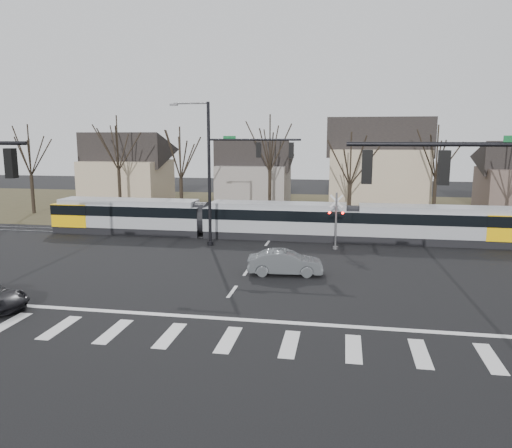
# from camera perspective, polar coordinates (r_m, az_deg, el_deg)

# --- Properties ---
(ground) EXTENTS (140.00, 140.00, 0.00)m
(ground) POSITION_cam_1_polar(r_m,az_deg,el_deg) (23.91, -3.79, -9.16)
(ground) COLOR black
(grass_verge) EXTENTS (140.00, 28.00, 0.01)m
(grass_verge) POSITION_cam_1_polar(r_m,az_deg,el_deg) (54.76, 4.18, 1.75)
(grass_verge) COLOR #38331E
(grass_verge) RESTS_ON ground
(crosswalk) EXTENTS (27.00, 2.60, 0.01)m
(crosswalk) POSITION_cam_1_polar(r_m,az_deg,el_deg) (20.30, -6.54, -12.76)
(crosswalk) COLOR silver
(crosswalk) RESTS_ON ground
(stop_line) EXTENTS (28.00, 0.35, 0.01)m
(stop_line) POSITION_cam_1_polar(r_m,az_deg,el_deg) (22.27, -4.91, -10.63)
(stop_line) COLOR silver
(stop_line) RESTS_ON ground
(lane_dashes) EXTENTS (0.18, 30.00, 0.01)m
(lane_dashes) POSITION_cam_1_polar(r_m,az_deg,el_deg) (39.10, 1.78, -1.56)
(lane_dashes) COLOR silver
(lane_dashes) RESTS_ON ground
(rail_pair) EXTENTS (90.00, 1.52, 0.06)m
(rail_pair) POSITION_cam_1_polar(r_m,az_deg,el_deg) (38.91, 1.74, -1.58)
(rail_pair) COLOR #59595E
(rail_pair) RESTS_ON ground
(tram) EXTENTS (36.45, 2.71, 2.76)m
(tram) POSITION_cam_1_polar(r_m,az_deg,el_deg) (38.79, 2.26, 0.60)
(tram) COLOR gray
(tram) RESTS_ON ground
(sedan) EXTENTS (2.37, 4.58, 1.41)m
(sedan) POSITION_cam_1_polar(r_m,az_deg,el_deg) (28.68, 3.36, -4.42)
(sedan) COLOR #4C5053
(sedan) RESTS_ON ground
(signal_pole_near_right) EXTENTS (6.72, 0.44, 8.00)m
(signal_pole_near_right) POSITION_cam_1_polar(r_m,az_deg,el_deg) (16.80, 25.96, -0.17)
(signal_pole_near_right) COLOR black
(signal_pole_near_right) RESTS_ON ground
(signal_pole_far) EXTENTS (9.28, 0.44, 10.20)m
(signal_pole_far) POSITION_cam_1_polar(r_m,az_deg,el_deg) (35.37, -2.88, 6.52)
(signal_pole_far) COLOR black
(signal_pole_far) RESTS_ON ground
(rail_crossing_signal) EXTENTS (1.08, 0.36, 4.00)m
(rail_crossing_signal) POSITION_cam_1_polar(r_m,az_deg,el_deg) (35.22, 9.12, 0.15)
(rail_crossing_signal) COLOR #59595B
(rail_crossing_signal) RESTS_ON ground
(tree_row) EXTENTS (59.20, 7.20, 10.00)m
(tree_row) POSITION_cam_1_polar(r_m,az_deg,el_deg) (48.13, 5.91, 6.57)
(tree_row) COLOR black
(tree_row) RESTS_ON ground
(house_a) EXTENTS (9.72, 8.64, 8.60)m
(house_a) POSITION_cam_1_polar(r_m,az_deg,el_deg) (61.53, -14.55, 6.54)
(house_a) COLOR tan
(house_a) RESTS_ON ground
(house_b) EXTENTS (8.64, 7.56, 7.65)m
(house_b) POSITION_cam_1_polar(r_m,az_deg,el_deg) (58.98, -0.23, 6.24)
(house_b) COLOR gray
(house_b) RESTS_ON ground
(house_c) EXTENTS (10.80, 8.64, 10.10)m
(house_c) POSITION_cam_1_polar(r_m,az_deg,el_deg) (55.10, 13.78, 7.01)
(house_c) COLOR tan
(house_c) RESTS_ON ground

